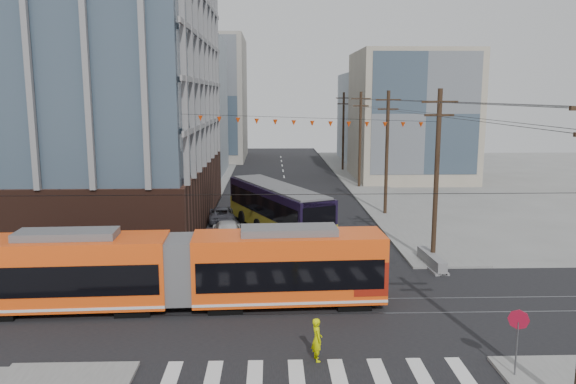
% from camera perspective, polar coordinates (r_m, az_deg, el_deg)
% --- Properties ---
extents(ground, '(160.00, 160.00, 0.00)m').
position_cam_1_polar(ground, '(25.40, 2.41, -14.86)').
color(ground, slate).
extents(office_building, '(30.00, 25.00, 28.60)m').
position_cam_1_polar(office_building, '(50.41, -26.18, 13.04)').
color(office_building, '#381E16').
rests_on(office_building, ground).
extents(bg_bldg_nw_near, '(18.00, 16.00, 18.00)m').
position_cam_1_polar(bg_bldg_nw_near, '(76.56, -13.41, 8.35)').
color(bg_bldg_nw_near, '#8C99A5').
rests_on(bg_bldg_nw_near, ground).
extents(bg_bldg_ne_near, '(14.00, 14.00, 16.00)m').
position_cam_1_polar(bg_bldg_ne_near, '(73.24, 12.36, 7.55)').
color(bg_bldg_ne_near, gray).
rests_on(bg_bldg_ne_near, ground).
extents(bg_bldg_nw_far, '(16.00, 18.00, 20.00)m').
position_cam_1_polar(bg_bldg_nw_far, '(95.80, -9.25, 9.33)').
color(bg_bldg_nw_far, gray).
rests_on(bg_bldg_nw_far, ground).
extents(bg_bldg_ne_far, '(16.00, 16.00, 14.00)m').
position_cam_1_polar(bg_bldg_ne_far, '(93.20, 10.55, 7.43)').
color(bg_bldg_ne_far, '#8C99A5').
rests_on(bg_bldg_ne_far, ground).
extents(utility_pole_far, '(0.30, 0.30, 11.00)m').
position_cam_1_polar(utility_pole_far, '(79.84, 5.63, 6.10)').
color(utility_pole_far, black).
rests_on(utility_pole_far, ground).
extents(streetcar, '(20.56, 3.78, 3.94)m').
position_cam_1_polar(streetcar, '(28.79, -10.86, -7.81)').
color(streetcar, '#F64E11').
rests_on(streetcar, ground).
extents(city_bus, '(8.11, 13.47, 3.81)m').
position_cam_1_polar(city_bus, '(43.62, -1.07, -1.69)').
color(city_bus, black).
rests_on(city_bus, ground).
extents(parked_car_silver, '(2.60, 4.72, 1.48)m').
position_cam_1_polar(parked_car_silver, '(36.15, -8.63, -6.13)').
color(parked_car_silver, '#9B9C9C').
rests_on(parked_car_silver, ground).
extents(parked_car_white, '(2.64, 5.27, 1.47)m').
position_cam_1_polar(parked_car_white, '(41.89, -6.20, -3.87)').
color(parked_car_white, silver).
rests_on(parked_car_white, ground).
extents(parked_car_grey, '(2.67, 4.87, 1.29)m').
position_cam_1_polar(parked_car_grey, '(47.86, -6.80, -2.26)').
color(parked_car_grey, '#454751').
rests_on(parked_car_grey, ground).
extents(pedestrian, '(0.56, 0.73, 1.79)m').
position_cam_1_polar(pedestrian, '(23.36, 2.96, -14.73)').
color(pedestrian, '#CDD901').
rests_on(pedestrian, ground).
extents(stop_sign, '(1.03, 1.03, 2.56)m').
position_cam_1_polar(stop_sign, '(23.46, 22.21, -14.34)').
color(stop_sign, maroon).
rests_on(stop_sign, ground).
extents(jersey_barrier, '(1.11, 4.00, 0.79)m').
position_cam_1_polar(jersey_barrier, '(36.50, 14.38, -6.74)').
color(jersey_barrier, '#5E5E5E').
rests_on(jersey_barrier, ground).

